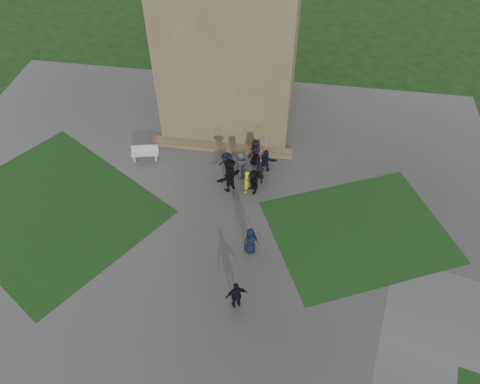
# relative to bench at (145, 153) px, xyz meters

# --- Properties ---
(ground) EXTENTS (120.00, 120.00, 0.00)m
(ground) POSITION_rel_bench_xyz_m (4.50, -8.93, -0.51)
(ground) COLOR black
(plaza) EXTENTS (34.00, 34.00, 0.02)m
(plaza) POSITION_rel_bench_xyz_m (4.50, -6.93, -0.50)
(plaza) COLOR #383836
(plaza) RESTS_ON ground
(lawn_inset_left) EXTENTS (14.10, 13.46, 0.01)m
(lawn_inset_left) POSITION_rel_bench_xyz_m (-4.00, -4.93, -0.49)
(lawn_inset_left) COLOR black
(lawn_inset_left) RESTS_ON plaza
(lawn_inset_right) EXTENTS (11.12, 10.15, 0.01)m
(lawn_inset_right) POSITION_rel_bench_xyz_m (13.00, -3.93, -0.49)
(lawn_inset_right) COLOR black
(lawn_inset_right) RESTS_ON plaza
(tower_plinth) EXTENTS (9.00, 0.80, 0.22)m
(tower_plinth) POSITION_rel_bench_xyz_m (4.50, 1.67, -0.38)
(tower_plinth) COLOR brown
(tower_plinth) RESTS_ON plaza
(bench) EXTENTS (1.73, 0.87, 0.96)m
(bench) POSITION_rel_bench_xyz_m (0.00, 0.00, 0.00)
(bench) COLOR silver
(bench) RESTS_ON plaza
(visitor_cluster) EXTENTS (3.54, 3.78, 2.59)m
(visitor_cluster) POSITION_rel_bench_xyz_m (6.44, -0.83, 0.71)
(visitor_cluster) COLOR black
(visitor_cluster) RESTS_ON plaza
(pedestrian_mid) EXTENTS (0.97, 0.89, 1.63)m
(pedestrian_mid) POSITION_rel_bench_xyz_m (7.40, -6.07, 0.32)
(pedestrian_mid) COLOR black
(pedestrian_mid) RESTS_ON plaza
(pedestrian_near) EXTENTS (1.18, 0.97, 1.76)m
(pedestrian_near) POSITION_rel_bench_xyz_m (7.20, -9.34, 0.39)
(pedestrian_near) COLOR black
(pedestrian_near) RESTS_ON plaza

